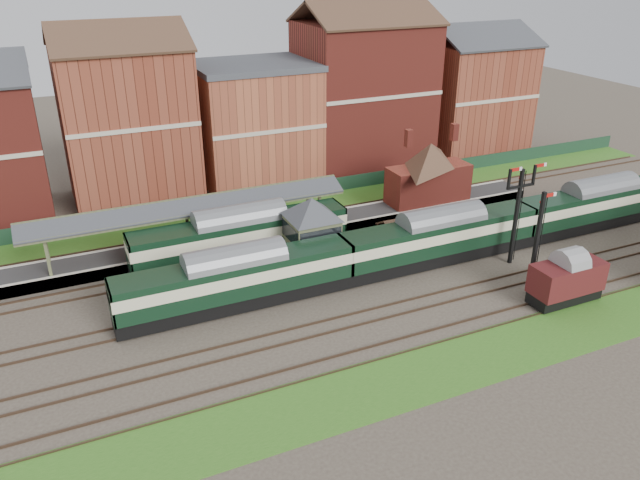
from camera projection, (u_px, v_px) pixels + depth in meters
name	position (u px, v px, depth m)	size (l,w,h in m)	color
ground	(364.00, 279.00, 48.21)	(160.00, 160.00, 0.00)	#473D33
grass_back	(288.00, 207.00, 61.37)	(90.00, 4.50, 0.06)	#2D6619
grass_front	(457.00, 364.00, 38.31)	(90.00, 5.00, 0.06)	#2D6619
fence	(280.00, 194.00, 62.71)	(90.00, 0.12, 1.50)	#193823
platform	(261.00, 236.00, 54.15)	(55.00, 3.40, 1.00)	#2D2D2D
signal_box	(312.00, 232.00, 48.40)	(5.40, 5.40, 6.00)	#687654
brick_hut	(399.00, 237.00, 52.24)	(3.20, 2.64, 2.94)	brown
station_building	(429.00, 172.00, 59.04)	(8.10, 8.10, 5.90)	maroon
canopy	(189.00, 203.00, 50.17)	(26.00, 3.89, 4.08)	#535736
semaphore_bracket	(517.00, 210.00, 48.68)	(3.60, 0.25, 8.18)	black
semaphore_siding	(537.00, 242.00, 44.42)	(1.23, 0.25, 8.00)	black
town_backdrop	(253.00, 117.00, 65.75)	(69.00, 10.00, 16.00)	maroon
dmu_train	(440.00, 236.00, 49.76)	(51.01, 2.68, 3.92)	black
platform_railcar	(241.00, 236.00, 49.64)	(17.58, 2.77, 4.05)	black
goods_van_a	(567.00, 279.00, 44.27)	(5.33, 2.31, 3.23)	black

